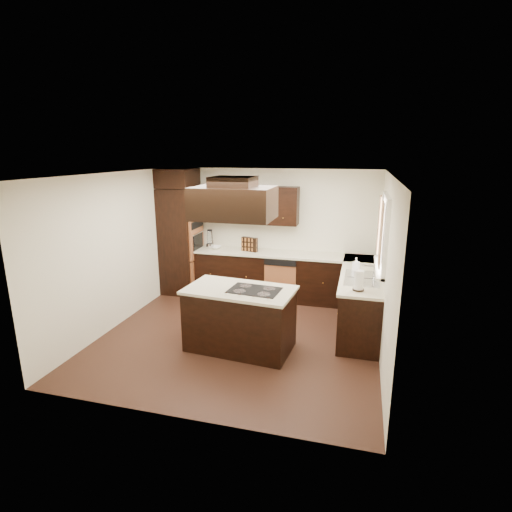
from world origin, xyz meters
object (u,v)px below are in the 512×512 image
island (240,320)px  range_hood (234,203)px  oven_column (181,241)px  spice_rack (250,244)px

island → range_hood: bearing=-91.8°
oven_column → island: size_ratio=1.43×
oven_column → spice_rack: 1.44m
island → spice_rack: size_ratio=4.49×
oven_column → range_hood: size_ratio=2.02×
range_hood → spice_rack: bearing=100.7°
oven_column → spice_rack: bearing=2.8°
oven_column → range_hood: bearing=-50.3°
range_hood → oven_column: bearing=129.7°
island → range_hood: size_ratio=1.41×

